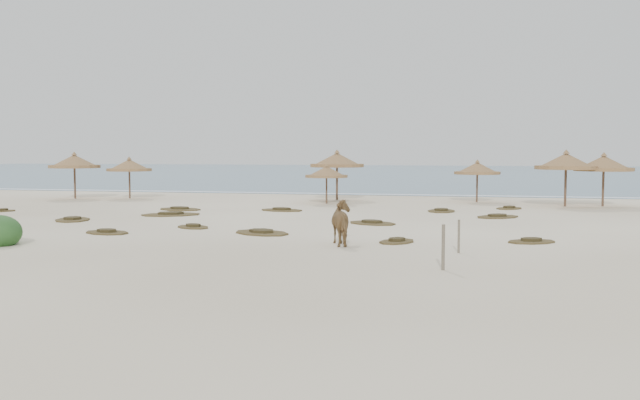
{
  "coord_description": "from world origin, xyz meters",
  "views": [
    {
      "loc": [
        8.57,
        -24.58,
        3.18
      ],
      "look_at": [
        1.63,
        5.0,
        1.05
      ],
      "focal_mm": 40.0,
      "sensor_mm": 36.0,
      "label": 1
    }
  ],
  "objects": [
    {
      "name": "scrub_6",
      "position": [
        -7.38,
        10.58,
        0.05
      ],
      "size": [
        2.92,
        2.36,
        0.16
      ],
      "rotation": [
        0.0,
        0.0,
        2.82
      ],
      "color": "brown",
      "rests_on": "ground"
    },
    {
      "name": "scrub_11",
      "position": [
        -5.57,
        -0.06,
        0.05
      ],
      "size": [
        2.26,
        1.85,
        0.16
      ],
      "rotation": [
        0.0,
        0.0,
        2.79
      ],
      "color": "brown",
      "rests_on": "ground"
    },
    {
      "name": "foam_line",
      "position": [
        0.0,
        26.0,
        0.0
      ],
      "size": [
        70.0,
        0.6,
        0.01
      ],
      "primitive_type": "cube",
      "color": "white",
      "rests_on": "ground"
    },
    {
      "name": "palapa_4",
      "position": [
        7.99,
        20.03,
        2.03
      ],
      "size": [
        3.14,
        3.14,
        2.62
      ],
      "rotation": [
        0.0,
        0.0,
        -0.13
      ],
      "color": "brown",
      "rests_on": "ground"
    },
    {
      "name": "scrub_7",
      "position": [
        6.29,
        12.68,
        0.05
      ],
      "size": [
        1.45,
        2.19,
        0.16
      ],
      "rotation": [
        0.0,
        0.0,
        1.55
      ],
      "color": "brown",
      "rests_on": "ground"
    },
    {
      "name": "scrub_12",
      "position": [
        5.58,
        -0.23,
        0.05
      ],
      "size": [
        1.59,
        1.89,
        0.16
      ],
      "rotation": [
        0.0,
        0.0,
        1.18
      ],
      "color": "brown",
      "rests_on": "ground"
    },
    {
      "name": "scrub_9",
      "position": [
        0.23,
        1.19,
        0.05
      ],
      "size": [
        2.93,
        2.61,
        0.16
      ],
      "rotation": [
        0.0,
        0.0,
        2.62
      ],
      "color": "brown",
      "rests_on": "ground"
    },
    {
      "name": "ground",
      "position": [
        0.0,
        0.0,
        0.0
      ],
      "size": [
        160.0,
        160.0,
        0.0
      ],
      "primitive_type": "plane",
      "color": "#FAF0CD",
      "rests_on": "ground"
    },
    {
      "name": "ocean",
      "position": [
        0.0,
        75.0,
        0.0
      ],
      "size": [
        200.0,
        100.0,
        0.01
      ],
      "primitive_type": "cube",
      "color": "#2C5E85",
      "rests_on": "ground"
    },
    {
      "name": "palapa_2",
      "position": [
        -0.71,
        16.65,
        1.86
      ],
      "size": [
        2.96,
        2.96,
        2.4
      ],
      "rotation": [
        0.0,
        0.0,
        0.17
      ],
      "color": "brown",
      "rests_on": "ground"
    },
    {
      "name": "palapa_0",
      "position": [
        -17.87,
        17.33,
        2.4
      ],
      "size": [
        4.04,
        4.04,
        3.09
      ],
      "rotation": [
        0.0,
        0.0,
        0.26
      ],
      "color": "brown",
      "rests_on": "ground"
    },
    {
      "name": "fence_post_near",
      "position": [
        7.47,
        -5.61,
        0.61
      ],
      "size": [
        0.11,
        0.11,
        1.22
      ],
      "primitive_type": "cylinder",
      "rotation": [
        0.0,
        0.0,
        -0.19
      ],
      "color": "#6F6553",
      "rests_on": "ground"
    },
    {
      "name": "palapa_6",
      "position": [
        15.0,
        18.34,
        2.39
      ],
      "size": [
        3.79,
        3.79,
        3.08
      ],
      "rotation": [
        0.0,
        0.0,
        0.17
      ],
      "color": "brown",
      "rests_on": "ground"
    },
    {
      "name": "scrub_8",
      "position": [
        -15.93,
        7.48,
        0.05
      ],
      "size": [
        1.58,
        1.65,
        0.16
      ],
      "rotation": [
        0.0,
        0.0,
        0.9
      ],
      "color": "brown",
      "rests_on": "ground"
    },
    {
      "name": "scrub_14",
      "position": [
        -9.69,
        4.11,
        0.05
      ],
      "size": [
        2.35,
        2.74,
        0.16
      ],
      "rotation": [
        0.0,
        0.0,
        2.0
      ],
      "color": "brown",
      "rests_on": "ground"
    },
    {
      "name": "palapa_1",
      "position": [
        -14.44,
        18.31,
        2.15
      ],
      "size": [
        3.0,
        3.0,
        2.77
      ],
      "rotation": [
        0.0,
        0.0,
        -0.01
      ],
      "color": "brown",
      "rests_on": "ground"
    },
    {
      "name": "palapa_5",
      "position": [
        12.9,
        17.69,
        2.51
      ],
      "size": [
        4.25,
        4.25,
        3.23
      ],
      "rotation": [
        0.0,
        0.0,
        0.27
      ],
      "color": "brown",
      "rests_on": "ground"
    },
    {
      "name": "scrub_4",
      "position": [
        10.1,
        0.81,
        0.05
      ],
      "size": [
        2.08,
        1.87,
        0.16
      ],
      "rotation": [
        0.0,
        0.0,
        0.53
      ],
      "color": "brown",
      "rests_on": "ground"
    },
    {
      "name": "scrub_2",
      "position": [
        -3.14,
        2.51,
        0.05
      ],
      "size": [
        2.01,
        1.91,
        0.16
      ],
      "rotation": [
        0.0,
        0.0,
        2.47
      ],
      "color": "brown",
      "rests_on": "ground"
    },
    {
      "name": "scrub_10",
      "position": [
        9.77,
        15.21,
        0.05
      ],
      "size": [
        1.92,
        2.19,
        0.16
      ],
      "rotation": [
        0.0,
        0.0,
        1.08
      ],
      "color": "brown",
      "rests_on": "ground"
    },
    {
      "name": "fence_post_far",
      "position": [
        7.75,
        -2.3,
        0.52
      ],
      "size": [
        0.09,
        0.09,
        1.03
      ],
      "primitive_type": "cylinder",
      "rotation": [
        0.0,
        0.0,
        -0.31
      ],
      "color": "#6F6553",
      "rests_on": "ground"
    },
    {
      "name": "scrub_1",
      "position": [
        -6.48,
        7.55,
        0.05
      ],
      "size": [
        3.43,
        3.04,
        0.16
      ],
      "rotation": [
        0.0,
        0.0,
        0.51
      ],
      "color": "brown",
      "rests_on": "ground"
    },
    {
      "name": "scrub_5",
      "position": [
        9.09,
        10.0,
        0.05
      ],
      "size": [
        2.69,
        2.72,
        0.16
      ],
      "rotation": [
        0.0,
        0.0,
        0.81
      ],
      "color": "brown",
      "rests_on": "ground"
    },
    {
      "name": "scrub_13",
      "position": [
        -1.92,
        11.28,
        0.05
      ],
      "size": [
        2.71,
        2.14,
        0.16
      ],
      "rotation": [
        0.0,
        0.0,
        2.86
      ],
      "color": "brown",
      "rests_on": "ground"
    },
    {
      "name": "palapa_3",
      "position": [
        -0.78,
        20.0,
        2.5
      ],
      "size": [
        4.4,
        4.4,
        3.23
      ],
      "rotation": [
        0.0,
        0.0,
        0.34
      ],
      "color": "brown",
      "rests_on": "ground"
    },
    {
      "name": "horse",
      "position": [
        3.94,
        -1.3,
        0.75
      ],
      "size": [
        1.48,
        1.96,
        1.5
      ],
      "primitive_type": "imported",
      "rotation": [
        0.0,
        0.0,
        3.58
      ],
      "color": "olive",
      "rests_on": "ground"
    },
    {
      "name": "scrub_3",
      "position": [
        3.77,
        5.74,
        0.05
      ],
      "size": [
        2.71,
        2.4,
        0.16
      ],
      "rotation": [
        0.0,
        0.0,
        2.63
      ],
      "color": "brown",
      "rests_on": "ground"
    }
  ]
}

